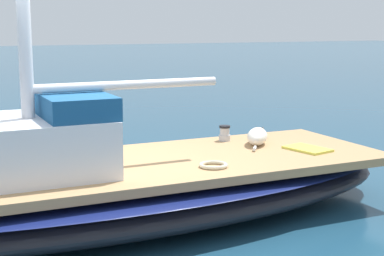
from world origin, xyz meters
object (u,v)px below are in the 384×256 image
object	(u,v)px
sailboat_main	(113,193)
coiled_rope	(213,165)
deck_towel	(307,149)
dog_white	(257,136)
deck_winch	(225,134)

from	to	relation	value
sailboat_main	coiled_rope	world-z (taller)	coiled_rope
sailboat_main	deck_towel	world-z (taller)	deck_towel
deck_towel	dog_white	bearing A→B (deg)	30.62
deck_winch	deck_towel	distance (m)	1.19
deck_winch	coiled_rope	size ratio (longest dim) A/B	0.65
deck_winch	coiled_rope	xyz separation A→B (m)	(-1.27, 0.85, -0.08)
dog_white	deck_winch	size ratio (longest dim) A/B	3.86
sailboat_main	coiled_rope	size ratio (longest dim) A/B	22.44
dog_white	deck_towel	bearing A→B (deg)	-149.38
sailboat_main	coiled_rope	bearing A→B (deg)	-120.37
dog_white	deck_towel	distance (m)	0.72
sailboat_main	deck_winch	bearing A→B (deg)	-69.30
deck_winch	deck_towel	size ratio (longest dim) A/B	0.38
sailboat_main	deck_towel	xyz separation A→B (m)	(-0.30, -2.48, 0.34)
deck_winch	coiled_rope	world-z (taller)	deck_winch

